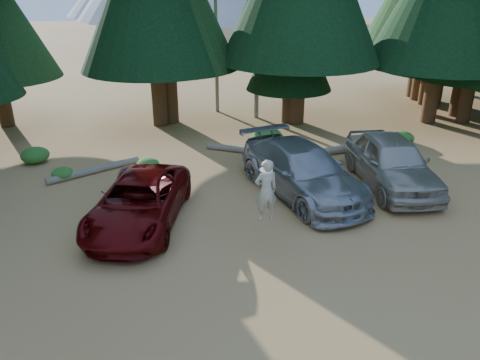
{
  "coord_description": "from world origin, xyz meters",
  "views": [
    {
      "loc": [
        -2.99,
        -9.96,
        6.98
      ],
      "look_at": [
        -1.43,
        3.19,
        1.25
      ],
      "focal_mm": 35.0,
      "sensor_mm": 36.0,
      "label": 1
    }
  ],
  "objects_px": {
    "silver_minivan_right": "(391,162)",
    "frisbee_player": "(266,190)",
    "log_left": "(95,170)",
    "silver_minivan_center": "(302,171)",
    "log_mid": "(243,150)",
    "red_pickup": "(139,202)",
    "log_right": "(365,146)"
  },
  "relations": [
    {
      "from": "red_pickup",
      "to": "frisbee_player",
      "type": "xyz_separation_m",
      "value": [
        3.68,
        -1.33,
        0.8
      ]
    },
    {
      "from": "silver_minivan_right",
      "to": "log_left",
      "type": "bearing_deg",
      "value": 168.12
    },
    {
      "from": "red_pickup",
      "to": "log_mid",
      "type": "xyz_separation_m",
      "value": [
        3.92,
        5.88,
        -0.59
      ]
    },
    {
      "from": "red_pickup",
      "to": "log_right",
      "type": "xyz_separation_m",
      "value": [
        9.33,
        5.71,
        -0.55
      ]
    },
    {
      "from": "red_pickup",
      "to": "log_right",
      "type": "distance_m",
      "value": 10.95
    },
    {
      "from": "silver_minivan_center",
      "to": "log_left",
      "type": "relative_size",
      "value": 1.6
    },
    {
      "from": "silver_minivan_right",
      "to": "silver_minivan_center",
      "type": "bearing_deg",
      "value": -173.74
    },
    {
      "from": "log_right",
      "to": "silver_minivan_center",
      "type": "bearing_deg",
      "value": -149.15
    },
    {
      "from": "silver_minivan_right",
      "to": "log_mid",
      "type": "xyz_separation_m",
      "value": [
        -4.89,
        4.0,
        -0.78
      ]
    },
    {
      "from": "red_pickup",
      "to": "log_left",
      "type": "height_order",
      "value": "red_pickup"
    },
    {
      "from": "silver_minivan_right",
      "to": "log_mid",
      "type": "height_order",
      "value": "silver_minivan_right"
    },
    {
      "from": "silver_minivan_center",
      "to": "log_right",
      "type": "relative_size",
      "value": 1.11
    },
    {
      "from": "log_left",
      "to": "silver_minivan_right",
      "type": "bearing_deg",
      "value": -44.61
    },
    {
      "from": "frisbee_player",
      "to": "log_left",
      "type": "distance_m",
      "value": 8.17
    },
    {
      "from": "log_mid",
      "to": "log_left",
      "type": "bearing_deg",
      "value": -138.36
    },
    {
      "from": "silver_minivan_center",
      "to": "log_left",
      "type": "height_order",
      "value": "silver_minivan_center"
    },
    {
      "from": "silver_minivan_center",
      "to": "log_right",
      "type": "bearing_deg",
      "value": 28.28
    },
    {
      "from": "silver_minivan_center",
      "to": "log_left",
      "type": "xyz_separation_m",
      "value": [
        -7.54,
        2.75,
        -0.73
      ]
    },
    {
      "from": "silver_minivan_right",
      "to": "log_mid",
      "type": "relative_size",
      "value": 1.61
    },
    {
      "from": "log_right",
      "to": "log_mid",
      "type": "bearing_deg",
      "value": 161.99
    },
    {
      "from": "silver_minivan_right",
      "to": "log_right",
      "type": "height_order",
      "value": "silver_minivan_right"
    },
    {
      "from": "frisbee_player",
      "to": "log_left",
      "type": "relative_size",
      "value": 0.5
    },
    {
      "from": "frisbee_player",
      "to": "log_left",
      "type": "xyz_separation_m",
      "value": [
        -5.76,
        5.63,
        -1.39
      ]
    },
    {
      "from": "silver_minivan_center",
      "to": "log_mid",
      "type": "relative_size",
      "value": 1.79
    },
    {
      "from": "silver_minivan_center",
      "to": "frisbee_player",
      "type": "height_order",
      "value": "frisbee_player"
    },
    {
      "from": "log_right",
      "to": "silver_minivan_right",
      "type": "bearing_deg",
      "value": -113.85
    },
    {
      "from": "log_left",
      "to": "log_right",
      "type": "xyz_separation_m",
      "value": [
        11.41,
        1.42,
        0.04
      ]
    },
    {
      "from": "silver_minivan_right",
      "to": "frisbee_player",
      "type": "bearing_deg",
      "value": -147.39
    },
    {
      "from": "frisbee_player",
      "to": "log_left",
      "type": "bearing_deg",
      "value": -56.33
    },
    {
      "from": "frisbee_player",
      "to": "log_mid",
      "type": "bearing_deg",
      "value": -103.96
    },
    {
      "from": "log_mid",
      "to": "log_right",
      "type": "xyz_separation_m",
      "value": [
        5.4,
        -0.17,
        0.03
      ]
    },
    {
      "from": "red_pickup",
      "to": "log_left",
      "type": "distance_m",
      "value": 4.81
    }
  ]
}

